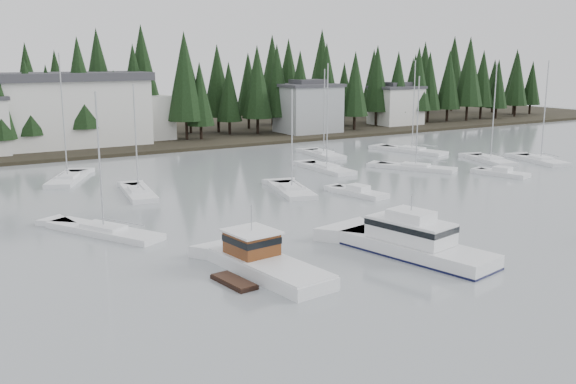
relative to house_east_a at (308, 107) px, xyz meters
The scene contains 20 objects.
ground 86.05m from the house_east_a, 114.78° to the right, with size 260.00×260.00×0.00m, color gray.
far_shore_land 41.00m from the house_east_a, 152.18° to the left, with size 240.00×54.00×1.00m, color black.
conifer_treeline 37.20m from the house_east_a, 167.47° to the left, with size 200.00×22.00×20.00m, color black, non-canonical shape.
house_east_a is the anchor object (origin of this frame).
house_east_b 22.10m from the house_east_a, ahead, with size 9.54×7.42×8.25m.
harbor_inn 39.21m from the house_east_a, behind, with size 29.50×11.50×10.90m.
lobster_boat_brown 74.70m from the house_east_a, 125.22° to the right, with size 5.81×10.21×4.89m.
cabin_cruiser_center 70.91m from the house_east_a, 116.91° to the right, with size 5.88×12.05×4.97m.
sailboat_0 25.26m from the house_east_a, 117.87° to the right, with size 3.82×8.44×12.61m.
sailboat_1 51.83m from the house_east_a, 154.71° to the right, with size 6.75×9.57×14.73m.
sailboat_2 49.58m from the house_east_a, 124.93° to the right, with size 5.11×8.99×11.11m.
sailboat_3 67.65m from the house_east_a, 136.92° to the right, with size 7.27×10.74×11.77m.
sailboat_4 26.04m from the house_east_a, 86.44° to the right, with size 5.39×10.95×13.73m.
sailboat_5 42.72m from the house_east_a, 76.19° to the right, with size 5.04×9.00×13.79m.
sailboat_9 36.66m from the house_east_a, 119.36° to the right, with size 2.98×9.11×13.51m.
sailboat_10 54.14m from the house_east_a, 141.60° to the right, with size 3.88×9.04×11.71m.
sailboat_11 38.03m from the house_east_a, 102.23° to the right, with size 7.09×9.78×11.98m.
sailboat_12 38.24m from the house_east_a, 83.13° to the right, with size 5.10×8.82×13.39m.
runabout_1 50.81m from the house_east_a, 117.21° to the right, with size 3.35×6.79×1.42m.
runabout_2 45.49m from the house_east_a, 92.47° to the right, with size 3.72×6.40×1.42m.
Camera 1 is at (-26.27, -17.68, 13.89)m, focal length 40.00 mm.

